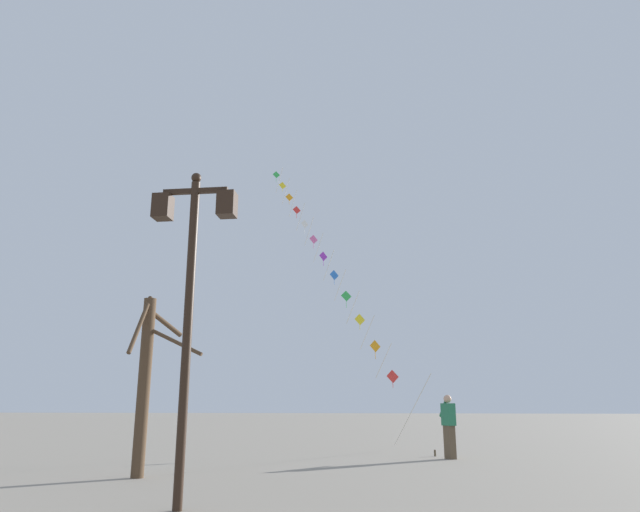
# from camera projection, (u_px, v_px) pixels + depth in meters

# --- Properties ---
(ground_plane) EXTENTS (160.00, 160.00, 0.00)m
(ground_plane) POSITION_uv_depth(u_px,v_px,m) (393.00, 448.00, 19.69)
(ground_plane) COLOR gray
(twin_lantern_lamp_post) EXTENTS (1.34, 0.28, 5.09)m
(twin_lantern_lamp_post) POSITION_uv_depth(u_px,v_px,m) (191.00, 268.00, 8.93)
(twin_lantern_lamp_post) COLOR black
(twin_lantern_lamp_post) RESTS_ON ground_plane
(kite_train) EXTENTS (7.80, 13.51, 14.84)m
(kite_train) POSITION_uv_depth(u_px,v_px,m) (324.00, 257.00, 25.84)
(kite_train) COLOR brown
(kite_train) RESTS_ON ground_plane
(kite_flyer) EXTENTS (0.44, 0.61, 1.71)m
(kite_flyer) POSITION_uv_depth(u_px,v_px,m) (449.00, 425.00, 15.93)
(kite_flyer) COLOR brown
(kite_flyer) RESTS_ON ground_plane
(bare_tree) EXTENTS (1.41, 1.78, 3.75)m
(bare_tree) POSITION_uv_depth(u_px,v_px,m) (146.00, 378.00, 12.14)
(bare_tree) COLOR #4C3826
(bare_tree) RESTS_ON ground_plane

